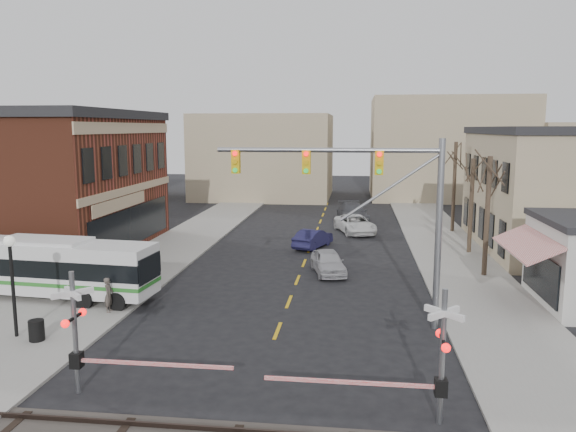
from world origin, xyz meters
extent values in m
plane|color=black|center=(0.00, 0.00, 0.00)|extent=(160.00, 160.00, 0.00)
cube|color=gray|center=(-9.50, 20.00, 0.06)|extent=(5.00, 60.00, 0.12)
cube|color=gray|center=(9.50, 20.00, 0.06)|extent=(5.00, 60.00, 0.12)
cube|color=#2D231E|center=(0.00, -6.08, 0.12)|extent=(160.00, 0.08, 0.14)
cube|color=tan|center=(-11.95, 16.00, 4.30)|extent=(0.10, 15.00, 0.50)
cube|color=tan|center=(-11.95, 16.00, 8.40)|extent=(0.10, 15.00, 0.70)
cube|color=black|center=(-11.95, 16.00, 1.80)|extent=(0.08, 13.00, 2.60)
cube|color=#B51E16|center=(11.20, 7.00, 3.00)|extent=(1.68, 6.00, 0.87)
cylinder|color=#382B21|center=(10.50, 12.00, 3.50)|extent=(0.28, 0.28, 6.75)
cylinder|color=#382B21|center=(10.80, 18.00, 3.27)|extent=(0.28, 0.28, 6.30)
cylinder|color=#382B21|center=(11.00, 26.00, 3.72)|extent=(0.28, 0.28, 7.20)
cube|color=silver|center=(-12.04, 5.08, 1.66)|extent=(11.31, 3.38, 2.43)
cube|color=black|center=(-12.04, 5.08, 1.81)|extent=(11.36, 3.43, 0.84)
cube|color=#297627|center=(-12.04, 5.08, 1.07)|extent=(11.36, 3.43, 0.19)
cylinder|color=black|center=(-12.04, 5.08, 0.46)|extent=(1.14, 2.49, 0.93)
cylinder|color=gray|center=(6.58, 3.14, 4.00)|extent=(0.28, 0.28, 8.00)
cylinder|color=gray|center=(1.94, 3.14, 7.50)|extent=(9.27, 0.20, 0.20)
cube|color=gold|center=(4.08, 3.14, 7.00)|extent=(0.35, 0.30, 1.00)
cube|color=gold|center=(1.08, 3.14, 7.00)|extent=(0.35, 0.30, 1.00)
cube|color=gold|center=(-1.92, 3.14, 7.00)|extent=(0.35, 0.30, 1.00)
cylinder|color=gray|center=(-5.59, -4.24, 2.00)|extent=(0.16, 0.16, 4.00)
cube|color=silver|center=(-5.59, -4.24, 3.30)|extent=(1.00, 1.00, 0.18)
cube|color=silver|center=(-5.59, -4.24, 3.30)|extent=(1.00, 1.00, 0.18)
sphere|color=#FF0C0C|center=(-5.59, -4.79, 2.50)|extent=(0.26, 0.26, 0.26)
sphere|color=#FF0C0C|center=(-5.59, -3.69, 2.50)|extent=(0.26, 0.26, 0.26)
cube|color=black|center=(-5.59, -4.24, 1.10)|extent=(0.35, 0.35, 0.50)
cube|color=#FF0C0C|center=(-2.99, -4.24, 1.10)|extent=(5.00, 0.10, 0.10)
cylinder|color=gray|center=(5.66, -4.78, 2.00)|extent=(0.16, 0.16, 4.00)
cube|color=silver|center=(5.66, -4.78, 3.30)|extent=(1.00, 1.00, 0.18)
cube|color=silver|center=(5.66, -4.78, 3.30)|extent=(1.00, 1.00, 0.18)
sphere|color=#FF0C0C|center=(5.66, -5.33, 2.50)|extent=(0.26, 0.26, 0.26)
sphere|color=#FF0C0C|center=(5.66, -4.23, 2.50)|extent=(0.26, 0.26, 0.26)
cube|color=black|center=(5.66, -4.78, 1.10)|extent=(0.35, 0.35, 0.50)
cube|color=#FF0C0C|center=(3.06, -4.78, 1.10)|extent=(5.00, 0.10, 0.10)
cylinder|color=black|center=(-10.31, -0.16, 2.00)|extent=(0.14, 0.14, 3.76)
sphere|color=silver|center=(-10.31, -0.16, 4.03)|extent=(0.44, 0.44, 0.44)
cylinder|color=black|center=(-9.24, -0.49, 0.53)|extent=(0.60, 0.60, 0.82)
imported|color=#A7A6AB|center=(1.63, 11.65, 0.69)|extent=(2.56, 4.35, 1.39)
imported|color=#1A183D|center=(0.19, 18.70, 0.67)|extent=(2.74, 4.30, 1.34)
imported|color=silver|center=(3.14, 24.78, 0.72)|extent=(3.85, 5.69, 1.45)
imported|color=#3F4044|center=(2.92, 30.07, 0.84)|extent=(3.24, 6.10, 1.68)
imported|color=#4D443E|center=(-7.92, 3.20, 0.92)|extent=(0.44, 0.62, 1.59)
imported|color=#394163|center=(-9.32, 7.53, 1.06)|extent=(1.07, 1.14, 1.87)
camera|label=1|loc=(3.15, -20.23, 8.41)|focal=35.00mm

